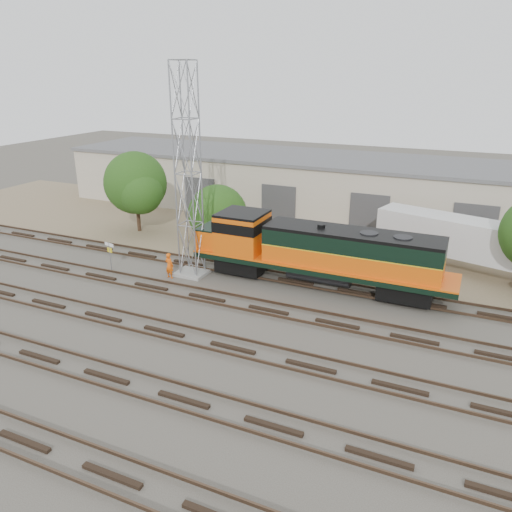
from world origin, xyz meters
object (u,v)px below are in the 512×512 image
at_px(locomotive, 316,252).
at_px(worker, 169,265).
at_px(signal_tower, 188,177).
at_px(semi_trailer, 471,241).

height_order(locomotive, worker, locomotive).
relative_size(signal_tower, semi_trailer, 1.11).
xyz_separation_m(locomotive, semi_trailer, (8.68, 6.21, 0.01)).
bearing_deg(signal_tower, worker, -130.25).
xyz_separation_m(signal_tower, semi_trailer, (16.72, 7.67, -4.24)).
bearing_deg(signal_tower, locomotive, 10.26).
bearing_deg(locomotive, signal_tower, -169.74).
relative_size(worker, semi_trailer, 0.14).
bearing_deg(worker, locomotive, -154.85).
bearing_deg(locomotive, semi_trailer, 35.60).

